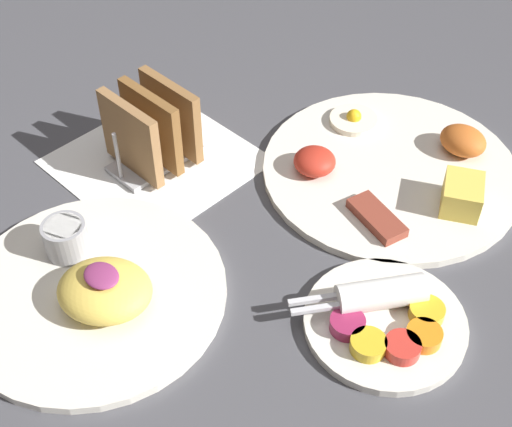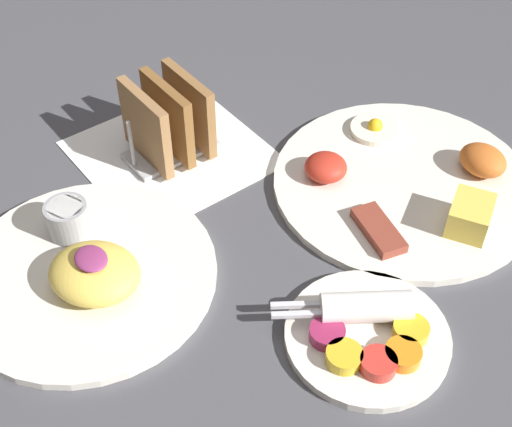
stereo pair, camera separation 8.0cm
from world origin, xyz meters
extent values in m
plane|color=#47474C|center=(0.00, 0.00, 0.00)|extent=(3.00, 3.00, 0.00)
cube|color=white|center=(-0.16, 0.02, 0.00)|extent=(0.22, 0.22, 0.00)
cylinder|color=silver|center=(0.07, 0.21, 0.01)|extent=(0.32, 0.32, 0.01)
cube|color=#E5C64C|center=(0.16, 0.21, 0.03)|extent=(0.07, 0.07, 0.04)
ellipsoid|color=#C66023|center=(0.11, 0.30, 0.03)|extent=(0.06, 0.05, 0.03)
cylinder|color=#F4EACC|center=(-0.03, 0.25, 0.01)|extent=(0.06, 0.06, 0.01)
sphere|color=yellow|center=(-0.03, 0.25, 0.02)|extent=(0.02, 0.02, 0.02)
ellipsoid|color=red|center=(0.00, 0.14, 0.02)|extent=(0.05, 0.05, 0.03)
cube|color=brown|center=(0.11, 0.12, 0.02)|extent=(0.08, 0.05, 0.01)
cylinder|color=silver|center=(0.20, 0.02, 0.01)|extent=(0.17, 0.17, 0.01)
cylinder|color=#99234C|center=(0.18, -0.02, 0.02)|extent=(0.04, 0.04, 0.01)
cylinder|color=gold|center=(0.21, -0.02, 0.02)|extent=(0.04, 0.04, 0.01)
cylinder|color=red|center=(0.24, 0.00, 0.02)|extent=(0.04, 0.04, 0.01)
cylinder|color=orange|center=(0.24, 0.03, 0.02)|extent=(0.04, 0.04, 0.01)
cylinder|color=gold|center=(0.23, 0.05, 0.02)|extent=(0.04, 0.04, 0.01)
cylinder|color=white|center=(0.19, 0.03, 0.03)|extent=(0.08, 0.09, 0.03)
cube|color=silver|center=(0.15, -0.03, 0.03)|extent=(0.03, 0.04, 0.00)
cube|color=silver|center=(0.14, -0.02, 0.03)|extent=(0.03, 0.04, 0.00)
cylinder|color=silver|center=(-0.04, -0.16, 0.01)|extent=(0.28, 0.28, 0.01)
ellipsoid|color=#EAC651|center=(-0.01, -0.16, 0.03)|extent=(0.13, 0.12, 0.04)
ellipsoid|color=#8C3366|center=(-0.01, -0.16, 0.05)|extent=(0.04, 0.03, 0.01)
cylinder|color=#99999E|center=(-0.10, -0.15, 0.03)|extent=(0.05, 0.05, 0.04)
cylinder|color=white|center=(-0.10, -0.15, 0.05)|extent=(0.04, 0.04, 0.01)
cube|color=#B7B7BC|center=(-0.16, 0.02, 0.01)|extent=(0.06, 0.12, 0.01)
cube|color=olive|center=(-0.16, -0.01, 0.06)|extent=(0.10, 0.01, 0.10)
cube|color=brown|center=(-0.16, 0.02, 0.06)|extent=(0.10, 0.01, 0.10)
cube|color=brown|center=(-0.16, 0.05, 0.06)|extent=(0.10, 0.01, 0.10)
cylinder|color=#B7B7BC|center=(-0.16, -0.03, 0.04)|extent=(0.01, 0.01, 0.07)
cylinder|color=#B7B7BC|center=(-0.16, 0.08, 0.04)|extent=(0.01, 0.01, 0.07)
camera|label=1|loc=(0.42, -0.38, 0.59)|focal=50.00mm
camera|label=2|loc=(0.47, -0.32, 0.59)|focal=50.00mm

